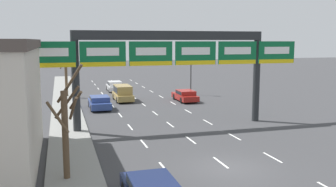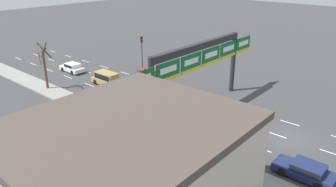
# 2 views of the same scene
# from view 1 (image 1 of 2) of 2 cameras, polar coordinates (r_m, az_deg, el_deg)

# --- Properties ---
(ground_plane) EXTENTS (220.00, 220.00, 0.00)m
(ground_plane) POSITION_cam_1_polar(r_m,az_deg,el_deg) (20.70, 9.20, -11.20)
(ground_plane) COLOR #3D3D3F
(sidewalk_left) EXTENTS (2.80, 110.00, 0.15)m
(sidewalk_left) POSITION_cam_1_polar(r_m,az_deg,el_deg) (18.85, -13.98, -13.06)
(sidewalk_left) COLOR gray
(sidewalk_left) RESTS_ON ground_plane
(lane_dashes) EXTENTS (6.72, 67.00, 0.01)m
(lane_dashes) POSITION_cam_1_polar(r_m,az_deg,el_deg) (32.96, -0.91, -3.82)
(lane_dashes) COLOR white
(lane_dashes) RESTS_ON ground_plane
(sign_gantry) EXTENTS (21.38, 0.70, 7.54)m
(sign_gantry) POSITION_cam_1_polar(r_m,az_deg,el_deg) (29.20, 0.72, 5.92)
(sign_gantry) COLOR #232628
(sign_gantry) RESTS_ON ground_plane
(car_white) EXTENTS (1.84, 4.17, 1.36)m
(car_white) POSITION_cam_1_polar(r_m,az_deg,el_deg) (51.01, -8.15, 1.16)
(car_white) COLOR silver
(car_white) RESTS_ON ground_plane
(car_red) EXTENTS (1.89, 4.50, 1.25)m
(car_red) POSITION_cam_1_polar(r_m,az_deg,el_deg) (42.26, 2.64, -0.26)
(car_red) COLOR maroon
(car_red) RESTS_ON ground_plane
(car_blue) EXTENTS (1.98, 4.51, 1.32)m
(car_blue) POSITION_cam_1_polar(r_m,az_deg,el_deg) (37.96, -10.39, -1.28)
(car_blue) COLOR navy
(car_blue) RESTS_ON ground_plane
(suv_gold) EXTENTS (1.86, 4.71, 1.78)m
(suv_gold) POSITION_cam_1_polar(r_m,az_deg,el_deg) (42.68, -6.91, 0.19)
(suv_gold) COLOR #A88947
(suv_gold) RESTS_ON ground_plane
(traffic_light_near_gantry) EXTENTS (0.30, 0.35, 4.84)m
(traffic_light_near_gantry) POSITION_cam_1_polar(r_m,az_deg,el_deg) (46.84, 3.53, 3.96)
(traffic_light_near_gantry) COLOR black
(traffic_light_near_gantry) RESTS_ON ground_plane
(tree_bare_closest) EXTENTS (1.83, 1.84, 5.54)m
(tree_bare_closest) POSITION_cam_1_polar(r_m,az_deg,el_deg) (18.70, -15.25, -4.63)
(tree_bare_closest) COLOR brown
(tree_bare_closest) RESTS_ON sidewalk_left
(tree_bare_second) EXTENTS (1.72, 1.61, 6.28)m
(tree_bare_second) POSITION_cam_1_polar(r_m,az_deg,el_deg) (46.48, -15.30, 3.50)
(tree_bare_second) COLOR brown
(tree_bare_second) RESTS_ON sidewalk_left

